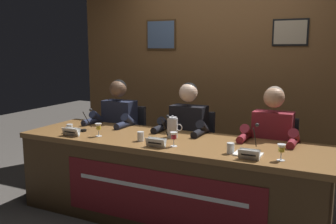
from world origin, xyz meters
The scene contains 23 objects.
ground_plane centered at (0.00, 0.00, 0.00)m, with size 12.00×12.00×0.00m, color #4C4742.
wall_back_panelled centered at (0.00, 1.53, 1.30)m, with size 4.05×0.14×2.60m.
conference_table centered at (0.00, -0.11, 0.51)m, with size 2.85×0.84×0.76m.
chair_left centered at (-0.85, 0.60, 0.44)m, with size 0.44×0.44×0.91m.
panelist_left centered at (-0.85, 0.40, 0.72)m, with size 0.51×0.48×1.24m.
nameplate_left centered at (-0.88, -0.30, 0.80)m, with size 0.18×0.06×0.08m.
juice_glass_left centered at (-0.63, -0.20, 0.84)m, with size 0.06×0.06×0.12m.
water_cup_left centered at (-0.98, -0.20, 0.80)m, with size 0.06×0.06×0.08m.
microphone_left centered at (-0.90, -0.05, 0.83)m, with size 0.06×0.17×0.22m.
chair_center centered at (0.00, 0.60, 0.44)m, with size 0.44×0.44×0.91m.
panelist_center centered at (0.00, 0.40, 0.72)m, with size 0.51×0.48×1.24m.
nameplate_center centered at (0.04, -0.31, 0.80)m, with size 0.18×0.06×0.08m.
juice_glass_center centered at (0.16, -0.22, 0.84)m, with size 0.06×0.06×0.12m.
water_cup_center centered at (-0.19, -0.18, 0.80)m, with size 0.06×0.06×0.08m.
microphone_center centered at (-0.02, -0.05, 0.83)m, with size 0.06×0.17×0.22m.
chair_right centered at (0.85, 0.60, 0.44)m, with size 0.44×0.44×0.91m.
panelist_right centered at (0.85, 0.40, 0.72)m, with size 0.51×0.48×1.24m.
nameplate_right centered at (0.82, -0.31, 0.80)m, with size 0.16×0.06×0.08m.
juice_glass_right centered at (1.04, -0.23, 0.84)m, with size 0.06×0.06×0.12m.
water_cup_right centered at (0.65, -0.21, 0.80)m, with size 0.06×0.06×0.08m.
microphone_right centered at (0.80, -0.07, 0.83)m, with size 0.06×0.17×0.22m.
water_pitcher_central centered at (0.01, 0.07, 0.85)m, with size 0.15×0.10×0.21m.
document_stack_right centered at (0.79, -0.19, 0.76)m, with size 0.21×0.15×0.01m.
Camera 1 is at (1.45, -2.96, 1.57)m, focal length 39.51 mm.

